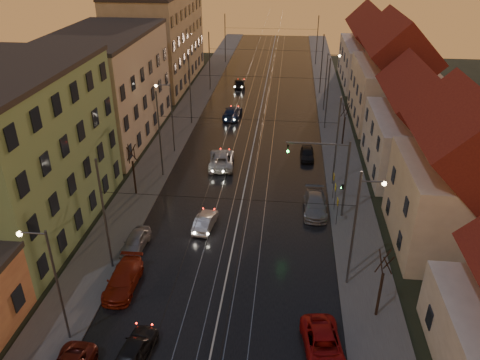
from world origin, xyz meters
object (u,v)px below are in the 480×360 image
(street_lamp_1, at_px, (360,219))
(driving_car_4, at_px, (240,83))
(street_lamp_0, at_px, (51,276))
(parked_left_3, at_px, (135,241))
(traffic_light_mast, at_px, (335,170))
(parked_right_1, at_px, (315,205))
(driving_car_2, at_px, (221,159))
(driving_car_0, at_px, (135,349))
(parked_right_0, at_px, (323,346))
(parked_right_2, at_px, (307,154))
(driving_car_1, at_px, (205,221))
(driving_car_3, at_px, (232,112))
(parked_left_2, at_px, (123,280))
(street_lamp_2, at_px, (169,111))
(street_lamp_3, at_px, (328,77))

(street_lamp_1, relative_size, driving_car_4, 1.90)
(street_lamp_0, relative_size, parked_left_3, 2.09)
(traffic_light_mast, xyz_separation_m, driving_car_4, (-12.10, 37.94, -3.88))
(traffic_light_mast, height_order, parked_right_1, traffic_light_mast)
(driving_car_2, bearing_deg, traffic_light_mast, 135.21)
(street_lamp_1, relative_size, driving_car_0, 2.01)
(parked_right_0, bearing_deg, street_lamp_1, 64.23)
(driving_car_2, xyz_separation_m, parked_right_2, (9.16, 2.72, -0.14))
(driving_car_1, xyz_separation_m, parked_right_1, (9.32, 3.61, 0.10))
(driving_car_0, bearing_deg, traffic_light_mast, -118.08)
(driving_car_1, distance_m, driving_car_3, 26.81)
(traffic_light_mast, distance_m, driving_car_1, 11.73)
(driving_car_3, bearing_deg, parked_right_2, 131.79)
(driving_car_4, bearing_deg, street_lamp_0, 78.20)
(street_lamp_0, distance_m, driving_car_0, 6.42)
(street_lamp_1, xyz_separation_m, parked_left_3, (-16.70, 1.59, -4.23))
(parked_left_2, relative_size, parked_right_0, 0.99)
(parked_left_2, xyz_separation_m, parked_left_3, (-0.56, 4.62, -0.04))
(street_lamp_1, relative_size, parked_right_0, 1.65)
(traffic_light_mast, height_order, driving_car_4, traffic_light_mast)
(street_lamp_1, height_order, parked_left_3, street_lamp_1)
(street_lamp_2, relative_size, driving_car_4, 1.90)
(parked_right_1, bearing_deg, driving_car_3, 114.08)
(street_lamp_1, bearing_deg, parked_left_2, -169.40)
(driving_car_2, relative_size, driving_car_3, 1.05)
(driving_car_0, relative_size, driving_car_3, 0.76)
(traffic_light_mast, xyz_separation_m, driving_car_0, (-12.34, -16.95, -3.92))
(street_lamp_3, bearing_deg, street_lamp_2, -138.69)
(street_lamp_3, distance_m, parked_right_2, 17.03)
(driving_car_2, relative_size, parked_right_1, 1.10)
(street_lamp_1, relative_size, street_lamp_2, 1.00)
(parked_right_0, distance_m, parked_right_1, 16.16)
(driving_car_0, relative_size, parked_right_0, 0.82)
(parked_left_2, bearing_deg, driving_car_4, 85.86)
(parked_right_2, bearing_deg, traffic_light_mast, -81.63)
(driving_car_0, xyz_separation_m, parked_left_2, (-2.69, 5.93, 0.01))
(driving_car_1, distance_m, parked_right_2, 17.18)
(driving_car_1, bearing_deg, street_lamp_0, 69.72)
(street_lamp_1, bearing_deg, driving_car_3, 111.73)
(street_lamp_1, distance_m, driving_car_1, 13.47)
(driving_car_1, distance_m, driving_car_2, 12.01)
(driving_car_2, relative_size, parked_left_3, 1.44)
(driving_car_2, distance_m, driving_car_4, 28.92)
(parked_left_2, height_order, parked_left_3, parked_left_2)
(parked_left_2, distance_m, parked_left_3, 4.65)
(street_lamp_0, distance_m, traffic_light_mast, 23.42)
(driving_car_4, distance_m, parked_left_2, 49.05)
(street_lamp_1, relative_size, driving_car_2, 1.45)
(street_lamp_2, distance_m, driving_car_3, 13.70)
(street_lamp_1, relative_size, street_lamp_3, 1.00)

